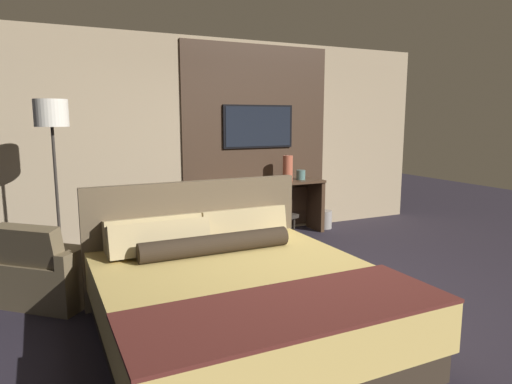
% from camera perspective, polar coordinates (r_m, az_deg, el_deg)
% --- Properties ---
extents(ground_plane, '(16.00, 16.00, 0.00)m').
position_cam_1_polar(ground_plane, '(4.49, 5.99, -13.20)').
color(ground_plane, '#28232D').
extents(wall_back_tv_panel, '(7.20, 0.09, 2.80)m').
position_cam_1_polar(wall_back_tv_panel, '(6.54, -5.14, 6.51)').
color(wall_back_tv_panel, tan).
rests_on(wall_back_tv_panel, ground_plane).
extents(bed, '(2.09, 2.27, 1.12)m').
position_cam_1_polar(bed, '(3.64, -2.36, -13.07)').
color(bed, '#33281E').
rests_on(bed, ground_plane).
extents(desk, '(1.79, 0.48, 0.79)m').
position_cam_1_polar(desk, '(6.65, 1.00, -0.92)').
color(desk, '#422D1E').
rests_on(desk, ground_plane).
extents(tv, '(1.11, 0.04, 0.62)m').
position_cam_1_polar(tv, '(6.72, 0.30, 8.19)').
color(tv, black).
extents(desk_chair, '(0.60, 0.60, 0.87)m').
position_cam_1_polar(desk_chair, '(6.11, 1.58, -2.05)').
color(desk_chair, '#28231E').
rests_on(desk_chair, ground_plane).
extents(armchair_by_window, '(1.13, 1.13, 0.79)m').
position_cam_1_polar(armchair_by_window, '(4.78, -23.84, -9.14)').
color(armchair_by_window, brown).
rests_on(armchair_by_window, ground_plane).
extents(floor_lamp, '(0.34, 0.34, 1.90)m').
position_cam_1_polar(floor_lamp, '(5.21, -24.13, 7.29)').
color(floor_lamp, '#282623').
rests_on(floor_lamp, ground_plane).
extents(vase_tall, '(0.15, 0.15, 0.37)m').
position_cam_1_polar(vase_tall, '(6.69, 3.99, 2.98)').
color(vase_tall, '#B2563D').
rests_on(vase_tall, desk).
extents(vase_short, '(0.13, 0.13, 0.14)m').
position_cam_1_polar(vase_short, '(6.86, 5.62, 2.15)').
color(vase_short, '#4C706B').
rests_on(vase_short, desk).
extents(waste_bin, '(0.22, 0.22, 0.28)m').
position_cam_1_polar(waste_bin, '(7.22, 8.59, -3.40)').
color(waste_bin, gray).
rests_on(waste_bin, ground_plane).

